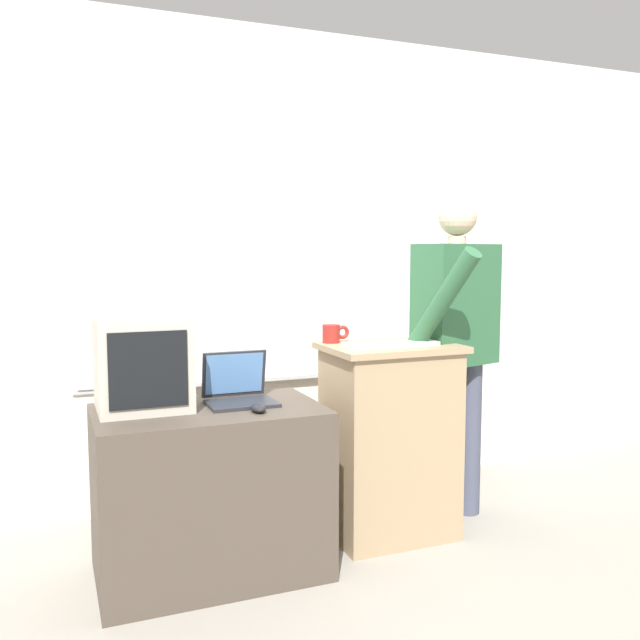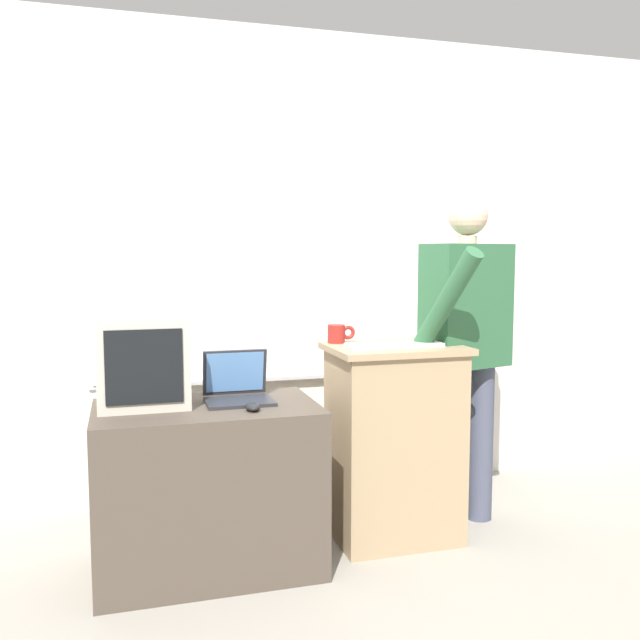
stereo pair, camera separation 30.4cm
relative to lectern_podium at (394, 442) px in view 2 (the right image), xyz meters
name	(u,v)px [view 2 (the right image)]	position (x,y,z in m)	size (l,w,h in m)	color
ground_plane	(370,581)	(-0.27, -0.39, -0.47)	(30.00, 30.00, 0.00)	gray
back_wall	(298,267)	(-0.27, 0.80, 0.83)	(6.40, 0.17, 2.61)	silver
lectern_podium	(394,442)	(0.00, 0.00, 0.00)	(0.63, 0.47, 0.94)	tan
side_desk	(208,487)	(-0.90, -0.07, -0.11)	(0.95, 0.58, 0.72)	#4C4238
person_presenter	(466,337)	(0.40, 0.05, 0.49)	(0.61, 0.63, 1.66)	#474C60
laptop	(237,387)	(-0.76, -0.01, 0.31)	(0.29, 0.26, 0.22)	#28282D
wireless_keyboard	(394,345)	(-0.03, -0.06, 0.48)	(0.45, 0.15, 0.02)	beige
computer_mouse_by_laptop	(253,407)	(-0.73, -0.22, 0.27)	(0.06, 0.10, 0.03)	black
crt_monitor	(143,360)	(-1.16, 0.02, 0.45)	(0.38, 0.36, 0.39)	#BCB7A8
coffee_mug	(338,334)	(-0.24, 0.16, 0.51)	(0.14, 0.08, 0.09)	maroon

